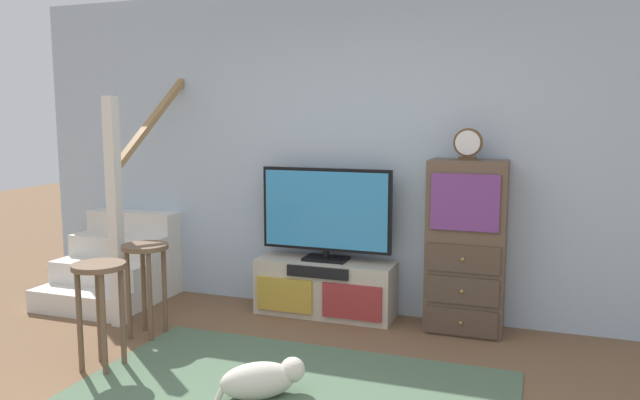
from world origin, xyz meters
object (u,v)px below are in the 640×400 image
media_console (325,288)px  dog (263,379)px  television (326,212)px  side_cabinet (466,247)px  bar_stool_near (100,291)px  bar_stool_far (146,268)px  desk_clock (468,144)px

media_console → dog: size_ratio=2.38×
television → side_cabinet: bearing=-0.7°
bar_stool_near → media_console: bearing=56.6°
television → dog: (0.16, -1.59, -0.75)m
bar_stool_near → bar_stool_far: (-0.08, 0.61, -0.00)m
dog → bar_stool_near: bearing=178.1°
side_cabinet → bar_stool_near: (-2.15, -1.54, -0.13)m
bar_stool_near → desk_clock: bearing=35.5°
desk_clock → bar_stool_near: desk_clock is taller
desk_clock → bar_stool_far: (-2.22, -0.92, -0.92)m
television → side_cabinet: size_ratio=0.83×
side_cabinet → dog: side_cabinet is taller
bar_stool_near → bar_stool_far: size_ratio=1.00×
media_console → television: size_ratio=1.05×
side_cabinet → dog: 1.93m
bar_stool_near → dog: (1.17, -0.04, -0.41)m
desk_clock → bar_stool_far: 2.57m
bar_stool_near → dog: 1.24m
bar_stool_near → dog: size_ratio=1.46×
television → bar_stool_near: bearing=-123.0°
side_cabinet → bar_stool_far: (-2.23, -0.93, -0.13)m
bar_stool_far → bar_stool_near: bearing=-82.3°
side_cabinet → bar_stool_far: 2.42m
television → desk_clock: 1.26m
bar_stool_near → dog: bearing=-1.9°
media_console → bar_stool_near: bar_stool_near is taller
television → dog: 1.77m
desk_clock → bar_stool_near: 2.78m
desk_clock → dog: 2.27m
dog → bar_stool_far: bearing=152.7°
bar_stool_far → dog: size_ratio=1.46×
desk_clock → dog: desk_clock is taller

